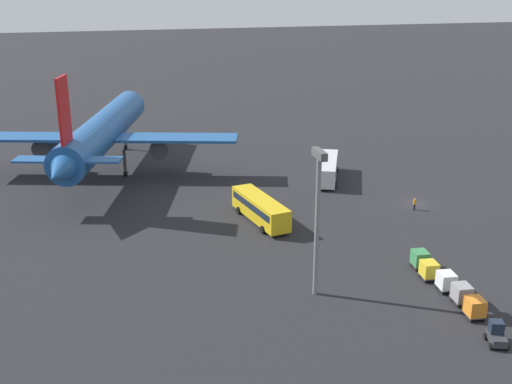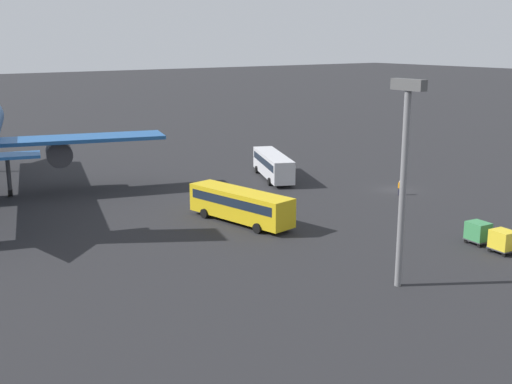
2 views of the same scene
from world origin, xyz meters
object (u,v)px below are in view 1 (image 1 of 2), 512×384
at_px(airplane, 103,132).
at_px(cargo_cart_white, 446,281).
at_px(worker_person, 414,204).
at_px(cargo_cart_green, 420,258).
at_px(shuttle_bus_far, 260,208).
at_px(shuttle_bus_near, 328,168).
at_px(cargo_cart_yellow, 429,270).
at_px(cargo_cart_grey, 462,293).
at_px(baggage_tug, 496,334).
at_px(cargo_cart_orange, 475,307).

relative_size(airplane, cargo_cart_white, 23.56).
height_order(worker_person, cargo_cart_green, cargo_cart_green).
distance_m(shuttle_bus_far, cargo_cart_white, 27.56).
height_order(airplane, shuttle_bus_far, airplane).
bearing_deg(worker_person, cargo_cart_green, 154.06).
distance_m(worker_person, cargo_cart_white, 24.17).
relative_size(shuttle_bus_near, cargo_cart_yellow, 5.92).
bearing_deg(cargo_cart_white, shuttle_bus_near, -2.12).
height_order(cargo_cart_yellow, cargo_cart_green, same).
distance_m(shuttle_bus_near, cargo_cart_grey, 41.63).
bearing_deg(cargo_cart_white, worker_person, -20.07).
xyz_separation_m(shuttle_bus_far, cargo_cart_green, (-18.24, -13.72, -0.79)).
distance_m(shuttle_bus_near, cargo_cart_green, 33.17).
relative_size(worker_person, cargo_cart_green, 0.81).
bearing_deg(shuttle_bus_near, cargo_cart_yellow, -159.86).
distance_m(baggage_tug, worker_person, 34.06).
relative_size(shuttle_bus_far, cargo_cart_green, 5.90).
bearing_deg(shuttle_bus_far, shuttle_bus_near, -56.14).
distance_m(shuttle_bus_far, cargo_cart_green, 22.84).
relative_size(baggage_tug, cargo_cart_green, 1.25).
height_order(shuttle_bus_near, cargo_cart_orange, shuttle_bus_near).
bearing_deg(shuttle_bus_far, cargo_cart_orange, -166.13).
bearing_deg(baggage_tug, shuttle_bus_near, 14.80).
distance_m(cargo_cart_orange, cargo_cart_green, 11.30).
relative_size(shuttle_bus_far, cargo_cart_grey, 5.90).
distance_m(airplane, cargo_cart_orange, 65.72).
xyz_separation_m(shuttle_bus_far, cargo_cart_orange, (-29.53, -13.47, -0.79)).
bearing_deg(shuttle_bus_near, cargo_cart_green, -159.38).
height_order(cargo_cart_grey, cargo_cart_yellow, same).
xyz_separation_m(cargo_cart_grey, cargo_cart_green, (8.47, 0.10, 0.00)).
xyz_separation_m(shuttle_bus_near, shuttle_bus_far, (-14.89, 15.15, 0.00)).
distance_m(cargo_cart_orange, cargo_cart_yellow, 8.47).
distance_m(shuttle_bus_near, baggage_tug, 48.95).
bearing_deg(cargo_cart_grey, cargo_cart_yellow, 5.29).
xyz_separation_m(shuttle_bus_near, cargo_cart_white, (-38.78, 1.43, -0.79)).
height_order(worker_person, cargo_cart_grey, cargo_cart_grey).
xyz_separation_m(cargo_cart_yellow, cargo_cart_green, (2.82, -0.42, 0.00)).
bearing_deg(cargo_cart_yellow, baggage_tug, 178.13).
xyz_separation_m(baggage_tug, cargo_cart_green, (15.76, -0.85, 0.25)).
bearing_deg(cargo_cart_yellow, cargo_cart_grey, -174.71).
xyz_separation_m(baggage_tug, cargo_cart_yellow, (12.94, -0.42, 0.25)).
distance_m(airplane, cargo_cart_grey, 63.48).
relative_size(worker_person, cargo_cart_white, 0.81).
relative_size(worker_person, cargo_cart_orange, 0.81).
bearing_deg(airplane, cargo_cart_grey, -132.57).
xyz_separation_m(cargo_cart_orange, cargo_cart_green, (11.29, -0.25, 0.00)).
xyz_separation_m(worker_person, cargo_cart_white, (-22.70, 8.29, 0.32)).
xyz_separation_m(shuttle_bus_far, baggage_tug, (-34.00, -12.87, -1.04)).
bearing_deg(cargo_cart_yellow, cargo_cart_white, -171.43).
xyz_separation_m(airplane, cargo_cart_green, (-45.41, -32.94, -5.89)).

